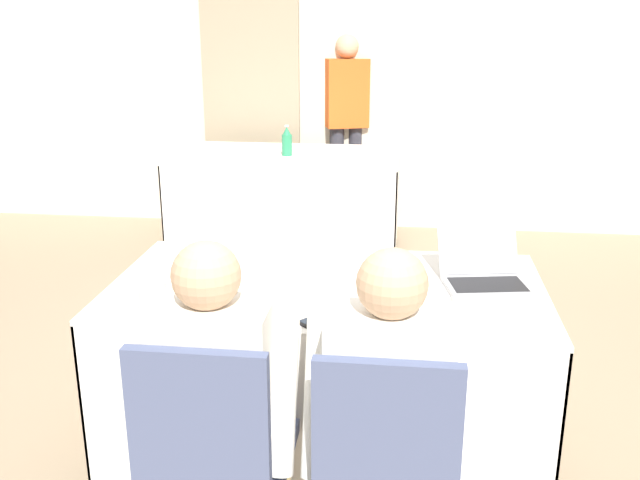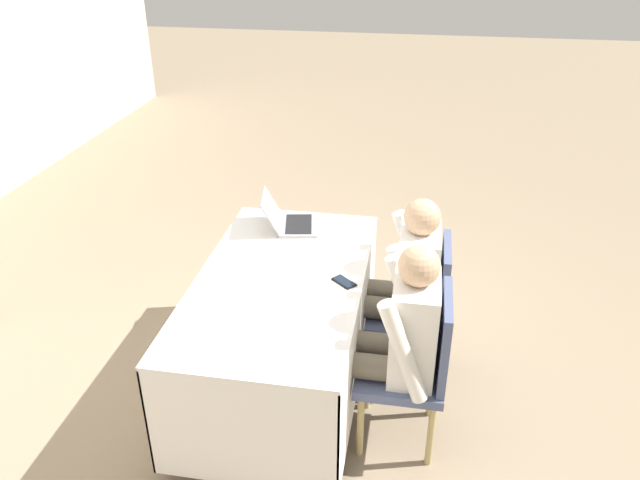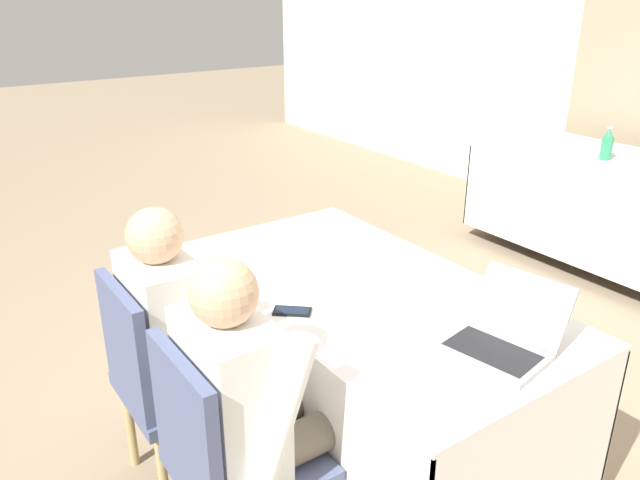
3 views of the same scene
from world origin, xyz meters
name	(u,v)px [view 2 (image 2 of 3)]	position (x,y,z in m)	size (l,w,h in m)	color
ground_plane	(284,386)	(0.00, 0.00, 0.00)	(24.00, 24.00, 0.00)	gray
conference_table_near	(281,306)	(0.00, 0.00, 0.58)	(1.66, 0.89, 0.76)	white
laptop	(291,221)	(0.60, 0.07, 0.80)	(0.37, 0.39, 0.22)	#99999E
cell_phone	(344,282)	(0.01, -0.35, 0.76)	(0.14, 0.15, 0.01)	black
paper_beside_laptop	(283,261)	(0.18, 0.02, 0.76)	(0.22, 0.31, 0.00)	white
paper_centre_table	(314,301)	(-0.19, -0.22, 0.76)	(0.24, 0.31, 0.00)	white
chair_near_left	(416,363)	(-0.26, -0.75, 0.49)	(0.44, 0.44, 0.89)	tan
chair_near_right	(419,306)	(0.26, -0.75, 0.49)	(0.44, 0.44, 0.89)	tan
person_checkered_shirt	(397,335)	(-0.26, -0.65, 0.65)	(0.50, 0.52, 1.15)	#665B4C
person_white_shirt	(403,280)	(0.26, -0.65, 0.65)	(0.50, 0.52, 1.15)	#665B4C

